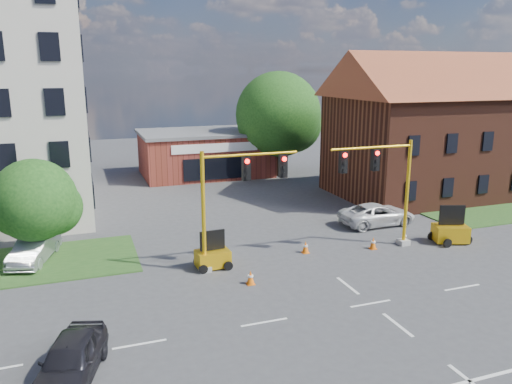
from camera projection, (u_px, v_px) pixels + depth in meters
ground at (371, 304)px, 21.95m from camera, size 120.00×120.00×0.00m
lane_markings at (413, 337)px, 19.20m from camera, size 60.00×36.00×0.01m
brick_shop at (205, 153)px, 48.88m from camera, size 12.40×8.40×4.30m
townhouse_row at (458, 121)px, 41.06m from camera, size 21.00×11.00×11.50m
tree_large at (282, 117)px, 47.64m from camera, size 8.50×8.09×9.97m
tree_nw_front at (39, 202)px, 26.38m from camera, size 4.59×4.37×5.54m
signal_mast_west at (235, 194)px, 25.09m from camera, size 5.30×0.60×6.20m
signal_mast_east at (383, 182)px, 27.93m from camera, size 5.30×0.60×6.20m
trailer_west at (213, 257)px, 25.82m from camera, size 1.77×1.24×1.93m
trailer_east at (450, 231)px, 29.62m from camera, size 2.22×1.83×2.18m
cone_a at (251, 278)px, 23.87m from camera, size 0.40×0.40×0.70m
cone_b at (305, 247)px, 27.99m from camera, size 0.40×0.40×0.70m
cone_c at (404, 237)px, 29.67m from camera, size 0.40×0.40×0.70m
cone_d at (373, 243)px, 28.62m from camera, size 0.40×0.40×0.70m
pickup_white at (377, 214)px, 33.06m from camera, size 5.17×2.46×1.42m
sedan_dark at (71, 360)px, 16.41m from camera, size 2.86×4.58×1.45m
sedan_silver_front at (34, 249)px, 26.64m from camera, size 2.69×4.61×1.44m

